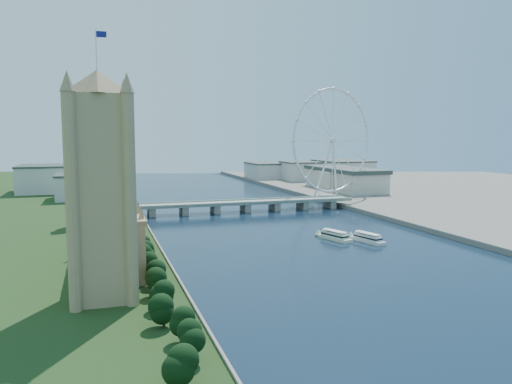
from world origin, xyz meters
name	(u,v)px	position (x,y,z in m)	size (l,w,h in m)	color
ground	(456,316)	(0.00, 0.00, 0.00)	(2000.00, 2000.00, 0.00)	#16293D
tree_row	(158,284)	(-113.00, 50.00, 9.52)	(8.88, 168.88, 21.93)	black
victoria_tower	(101,179)	(-135.00, 55.00, 54.49)	(28.16, 28.16, 112.00)	tan
parliament_range	(112,220)	(-128.00, 170.00, 18.48)	(24.00, 200.00, 70.00)	tan
big_ben	(107,143)	(-128.00, 278.00, 66.57)	(20.02, 20.02, 110.00)	tan
westminster_bridge	(245,205)	(0.00, 300.00, 6.63)	(220.00, 22.00, 9.50)	gray
london_eye	(333,141)	(119.98, 355.08, 67.52)	(113.60, 39.12, 124.30)	silver
county_hall	(344,192)	(175.00, 430.00, 0.00)	(54.00, 144.00, 35.00)	beige
city_skyline	(221,174)	(39.22, 560.08, 16.96)	(505.00, 280.00, 32.00)	beige
tour_boat_near	(335,240)	(21.54, 151.31, 0.00)	(8.02, 31.30, 6.93)	silver
tour_boat_far	(367,242)	(39.37, 137.15, 0.00)	(7.92, 30.92, 6.84)	silver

